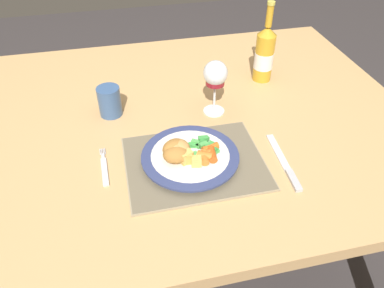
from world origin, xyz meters
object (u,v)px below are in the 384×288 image
at_px(dinner_plate, 190,157).
at_px(wine_glass, 215,75).
at_px(dining_table, 188,137).
at_px(drinking_cup, 110,101).
at_px(fork, 104,169).
at_px(table_knife, 286,166).
at_px(bottle, 264,54).

height_order(dinner_plate, wine_glass, wine_glass).
xyz_separation_m(dining_table, drinking_cup, (-0.22, 0.05, 0.13)).
bearing_deg(wine_glass, fork, -150.35).
height_order(table_knife, bottle, bottle).
xyz_separation_m(wine_glass, drinking_cup, (-0.30, 0.05, -0.07)).
bearing_deg(dining_table, table_knife, -55.03).
distance_m(dinner_plate, wine_glass, 0.26).
distance_m(dinner_plate, bottle, 0.48).
xyz_separation_m(dining_table, dinner_plate, (-0.04, -0.20, 0.10)).
distance_m(table_knife, drinking_cup, 0.52).
bearing_deg(drinking_cup, dining_table, -14.21).
relative_size(fork, bottle, 0.53).
distance_m(dining_table, wine_glass, 0.22).
bearing_deg(bottle, table_knife, -102.90).
bearing_deg(fork, drinking_cup, 82.45).
distance_m(dinner_plate, table_knife, 0.24).
relative_size(dinner_plate, bottle, 0.94).
xyz_separation_m(dining_table, table_knife, (0.19, -0.27, 0.08)).
distance_m(dinner_plate, fork, 0.21).
bearing_deg(table_knife, dining_table, 124.97).
bearing_deg(dinner_plate, bottle, 47.46).
distance_m(dining_table, bottle, 0.36).
relative_size(wine_glass, bottle, 0.63).
distance_m(dinner_plate, drinking_cup, 0.31).
relative_size(dinner_plate, wine_glass, 1.49).
bearing_deg(fork, wine_glass, 29.65).
bearing_deg(fork, bottle, 31.85).
relative_size(dining_table, fork, 9.60).
bearing_deg(fork, dinner_plate, -5.58).
bearing_deg(wine_glass, drinking_cup, 170.39).
distance_m(dining_table, fork, 0.32).
height_order(dinner_plate, fork, dinner_plate).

